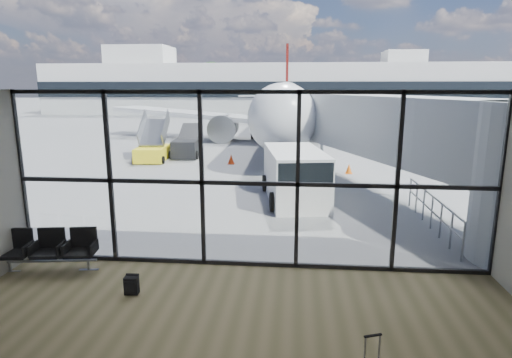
% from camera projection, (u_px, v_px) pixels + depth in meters
% --- Properties ---
extents(ground, '(220.00, 220.00, 0.00)m').
position_uv_depth(ground, '(286.00, 126.00, 50.05)').
color(ground, slate).
rests_on(ground, ground).
extents(lounge_shell, '(12.02, 8.01, 4.51)m').
position_uv_depth(lounge_shell, '(212.00, 229.00, 5.91)').
color(lounge_shell, brown).
rests_on(lounge_shell, ground).
extents(glass_curtain_wall, '(12.10, 0.12, 4.50)m').
position_uv_depth(glass_curtain_wall, '(249.00, 181.00, 10.66)').
color(glass_curtain_wall, white).
rests_on(glass_curtain_wall, ground).
extents(jet_bridge, '(8.00, 16.50, 4.33)m').
position_uv_depth(jet_bridge, '(391.00, 133.00, 16.99)').
color(jet_bridge, '#A6A9AB').
rests_on(jet_bridge, ground).
extents(apron_railing, '(0.06, 5.46, 1.11)m').
position_uv_depth(apron_railing, '(432.00, 207.00, 13.89)').
color(apron_railing, gray).
rests_on(apron_railing, ground).
extents(far_terminal, '(80.00, 12.20, 11.00)m').
position_uv_depth(far_terminal, '(286.00, 88.00, 70.58)').
color(far_terminal, silver).
rests_on(far_terminal, ground).
extents(tree_0, '(4.95, 4.95, 7.12)m').
position_uv_depth(tree_0, '(62.00, 85.00, 84.24)').
color(tree_0, '#382619').
rests_on(tree_0, ground).
extents(tree_1, '(5.61, 5.61, 8.07)m').
position_uv_depth(tree_1, '(91.00, 82.00, 83.57)').
color(tree_1, '#382619').
rests_on(tree_1, ground).
extents(tree_2, '(6.27, 6.27, 9.03)m').
position_uv_depth(tree_2, '(120.00, 79.00, 82.90)').
color(tree_2, '#382619').
rests_on(tree_2, ground).
extents(tree_3, '(4.95, 4.95, 7.12)m').
position_uv_depth(tree_3, '(151.00, 85.00, 82.62)').
color(tree_3, '#382619').
rests_on(tree_3, ground).
extents(tree_4, '(5.61, 5.61, 8.07)m').
position_uv_depth(tree_4, '(181.00, 82.00, 81.95)').
color(tree_4, '#382619').
rests_on(tree_4, ground).
extents(tree_5, '(6.27, 6.27, 9.03)m').
position_uv_depth(tree_5, '(212.00, 79.00, 81.27)').
color(tree_5, '#382619').
rests_on(tree_5, ground).
extents(seating_row, '(2.35, 0.97, 1.05)m').
position_uv_depth(seating_row, '(50.00, 247.00, 10.82)').
color(seating_row, gray).
rests_on(seating_row, ground).
extents(backpack, '(0.31, 0.28, 0.45)m').
position_uv_depth(backpack, '(131.00, 285.00, 9.56)').
color(backpack, black).
rests_on(backpack, ground).
extents(airliner, '(31.67, 36.63, 9.44)m').
position_uv_depth(airliner, '(285.00, 106.00, 37.60)').
color(airliner, silver).
rests_on(airliner, ground).
extents(service_van, '(2.92, 5.04, 2.07)m').
position_uv_depth(service_van, '(295.00, 175.00, 17.20)').
color(service_van, silver).
rests_on(service_van, ground).
extents(belt_loader, '(1.99, 4.44, 1.99)m').
position_uv_depth(belt_loader, '(187.00, 146.00, 28.26)').
color(belt_loader, black).
rests_on(belt_loader, ground).
extents(mobile_stairs, '(2.14, 3.65, 2.46)m').
position_uv_depth(mobile_stairs, '(153.00, 151.00, 26.62)').
color(mobile_stairs, yellow).
rests_on(mobile_stairs, ground).
extents(traffic_cone_a, '(0.41, 0.41, 0.59)m').
position_uv_depth(traffic_cone_a, '(231.00, 159.00, 25.54)').
color(traffic_cone_a, red).
rests_on(traffic_cone_a, ground).
extents(traffic_cone_b, '(0.36, 0.36, 0.52)m').
position_uv_depth(traffic_cone_b, '(349.00, 169.00, 22.79)').
color(traffic_cone_b, orange).
rests_on(traffic_cone_b, ground).
extents(traffic_cone_c, '(0.40, 0.40, 0.57)m').
position_uv_depth(traffic_cone_c, '(315.00, 175.00, 20.98)').
color(traffic_cone_c, orange).
rests_on(traffic_cone_c, ground).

